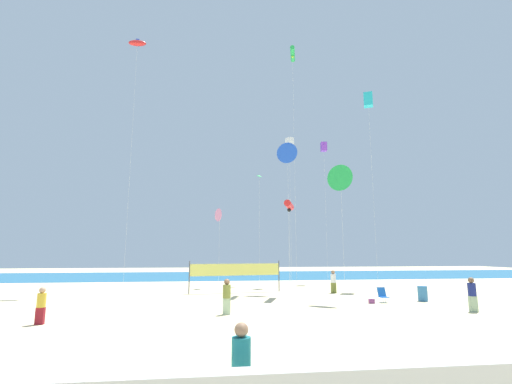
{
  "coord_description": "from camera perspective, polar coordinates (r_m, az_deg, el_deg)",
  "views": [
    {
      "loc": [
        -1.83,
        -17.6,
        3.01
      ],
      "look_at": [
        1.78,
        9.97,
        7.67
      ],
      "focal_mm": 25.53,
      "sensor_mm": 36.0,
      "label": 1
    }
  ],
  "objects": [
    {
      "name": "beachgoer_mustard_shirt",
      "position": [
        18.75,
        -30.62,
        -14.91
      ],
      "size": [
        0.36,
        0.36,
        1.55
      ],
      "rotation": [
        0.0,
        0.0,
        4.97
      ],
      "color": "maroon",
      "rests_on": "ground"
    },
    {
      "name": "kite_cyan_box",
      "position": [
        37.61,
        17.17,
        13.6
      ],
      "size": [
        1.1,
        1.1,
        18.19
      ],
      "color": "silver",
      "rests_on": "ground"
    },
    {
      "name": "mother_figure",
      "position": [
        7.81,
        -2.34,
        -25.3
      ],
      "size": [
        0.38,
        0.38,
        1.66
      ],
      "rotation": [
        0.0,
        0.0,
        0.14
      ],
      "color": "maroon",
      "rests_on": "ground"
    },
    {
      "name": "beachgoer_navy_shirt",
      "position": [
        22.66,
        30.77,
        -13.48
      ],
      "size": [
        0.4,
        0.4,
        1.74
      ],
      "rotation": [
        0.0,
        0.0,
        1.94
      ],
      "color": "#99B28C",
      "rests_on": "ground"
    },
    {
      "name": "ground_plane",
      "position": [
        17.95,
        -1.6,
        -19.16
      ],
      "size": [
        120.0,
        120.0,
        0.0
      ],
      "primitive_type": "plane",
      "color": "beige"
    },
    {
      "name": "kite_green_delta",
      "position": [
        24.91,
        13.12,
        2.13
      ],
      "size": [
        1.54,
        1.38,
        8.81
      ],
      "color": "silver",
      "rests_on": "ground"
    },
    {
      "name": "kite_green_tube",
      "position": [
        37.09,
        5.76,
        20.6
      ],
      "size": [
        0.99,
        2.35,
        21.89
      ],
      "color": "silver",
      "rests_on": "ground"
    },
    {
      "name": "volleyball_net",
      "position": [
        28.83,
        -3.18,
        -12.25
      ],
      "size": [
        7.1,
        1.3,
        2.4
      ],
      "color": "#4C4C51",
      "rests_on": "ground"
    },
    {
      "name": "kite_red_tube",
      "position": [
        26.4,
        5.21,
        -2.12
      ],
      "size": [
        1.25,
        2.54,
        6.65
      ],
      "color": "silver",
      "rests_on": "ground"
    },
    {
      "name": "beach_handbag",
      "position": [
        23.88,
        17.66,
        -16.0
      ],
      "size": [
        0.34,
        0.17,
        0.27
      ],
      "primitive_type": "cube",
      "color": "#7A3872",
      "rests_on": "ground"
    },
    {
      "name": "trash_barrel",
      "position": [
        26.11,
        24.65,
        -14.27
      ],
      "size": [
        0.59,
        0.59,
        0.93
      ],
      "primitive_type": "cylinder",
      "color": "teal",
      "rests_on": "ground"
    },
    {
      "name": "kite_white_box",
      "position": [
        37.23,
        5.28,
        7.64
      ],
      "size": [
        0.85,
        0.85,
        14.49
      ],
      "color": "silver",
      "rests_on": "ground"
    },
    {
      "name": "beachgoer_olive_shirt",
      "position": [
        18.9,
        -4.61,
        -15.83
      ],
      "size": [
        0.39,
        0.39,
        1.72
      ],
      "rotation": [
        0.0,
        0.0,
        2.95
      ],
      "color": "#99B28C",
      "rests_on": "ground"
    },
    {
      "name": "kite_pink_delta",
      "position": [
        33.48,
        -5.71,
        -3.6
      ],
      "size": [
        0.87,
        1.18,
        7.03
      ],
      "color": "silver",
      "rests_on": "ground"
    },
    {
      "name": "kite_blue_delta",
      "position": [
        31.05,
        4.98,
        6.01
      ],
      "size": [
        1.81,
        1.21,
        12.2
      ],
      "color": "silver",
      "rests_on": "ground"
    },
    {
      "name": "folding_beach_chair",
      "position": [
        24.66,
        19.24,
        -14.92
      ],
      "size": [
        0.52,
        0.65,
        0.89
      ],
      "rotation": [
        0.0,
        0.0,
        0.15
      ],
      "color": "#1959B2",
      "rests_on": "ground"
    },
    {
      "name": "beachgoer_white_shirt",
      "position": [
        29.06,
        12.02,
        -13.46
      ],
      "size": [
        0.39,
        0.39,
        1.7
      ],
      "rotation": [
        0.0,
        0.0,
        6.19
      ],
      "color": "olive",
      "rests_on": "ground"
    },
    {
      "name": "kite_green_diamond",
      "position": [
        36.82,
        0.55,
        2.22
      ],
      "size": [
        0.75,
        0.75,
        10.85
      ],
      "color": "silver",
      "rests_on": "ground"
    },
    {
      "name": "kite_violet_box",
      "position": [
        41.27,
        10.57,
        6.93
      ],
      "size": [
        0.69,
        0.69,
        15.12
      ],
      "color": "silver",
      "rests_on": "ground"
    },
    {
      "name": "kite_red_inflatable",
      "position": [
        37.54,
        -18.09,
        21.2
      ],
      "size": [
        1.64,
        0.72,
        22.39
      ],
      "color": "silver",
      "rests_on": "ground"
    },
    {
      "name": "ocean_band",
      "position": [
        50.51,
        -5.51,
        -12.88
      ],
      "size": [
        120.0,
        20.0,
        0.01
      ],
      "primitive_type": "cube",
      "color": "#1E6B99",
      "rests_on": "ground"
    }
  ]
}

